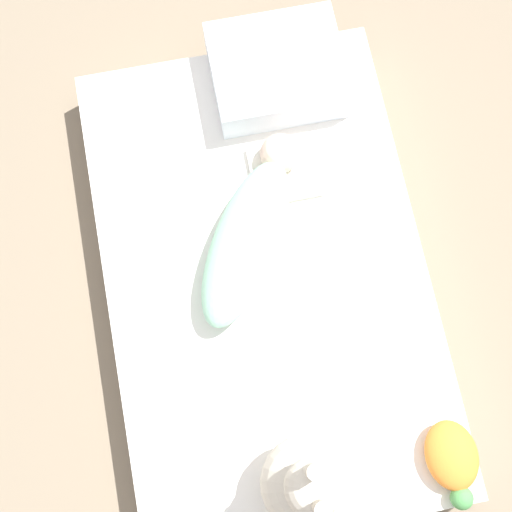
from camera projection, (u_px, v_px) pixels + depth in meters
ground_plane at (265, 285)px, 1.97m from camera, size 12.00×12.00×0.00m
bed_mattress at (265, 279)px, 1.90m from camera, size 1.29×0.82×0.14m
burp_cloth at (285, 172)px, 1.89m from camera, size 0.17×0.18×0.02m
swaddled_baby at (250, 233)px, 1.79m from camera, size 0.51×0.38×0.13m
pillow at (277, 70)px, 1.91m from camera, size 0.29×0.35×0.11m
bunny_plush at (310, 484)px, 1.57m from camera, size 0.22×0.22×0.38m
turtle_plush at (453, 459)px, 1.68m from camera, size 0.21×0.13×0.07m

